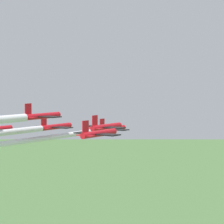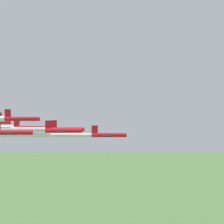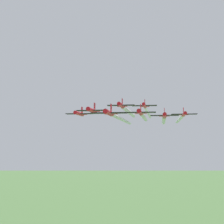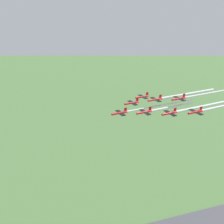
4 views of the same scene
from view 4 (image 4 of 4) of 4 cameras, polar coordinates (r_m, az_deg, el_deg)
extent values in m
cylinder|color=red|center=(116.30, 1.91, -0.28)|extent=(6.98, 7.41, 1.11)
cube|color=black|center=(116.55, 2.18, -0.23)|extent=(7.85, 7.53, 0.18)
cube|color=red|center=(117.37, 3.55, 0.64)|extent=(1.20, 1.28, 2.22)
cube|color=red|center=(117.90, 3.53, 0.02)|extent=(3.12, 3.01, 0.12)
cylinder|color=red|center=(115.92, 8.34, -0.08)|extent=(6.98, 7.41, 1.11)
cube|color=black|center=(116.24, 8.59, -0.03)|extent=(7.85, 7.53, 0.18)
cube|color=red|center=(117.37, 9.91, 0.85)|extent=(1.20, 1.28, 2.22)
cube|color=red|center=(117.89, 9.87, 0.22)|extent=(3.12, 3.01, 0.12)
cylinder|color=red|center=(126.03, 5.13, 2.35)|extent=(6.98, 7.41, 1.11)
cube|color=black|center=(126.32, 5.37, 2.39)|extent=(7.85, 7.53, 0.18)
cube|color=red|center=(127.37, 6.61, 3.18)|extent=(1.20, 1.28, 2.22)
cube|color=red|center=(127.84, 6.58, 2.60)|extent=(3.12, 3.01, 0.12)
cylinder|color=red|center=(117.41, 14.69, -0.34)|extent=(6.98, 7.41, 1.11)
cube|color=black|center=(117.78, 14.92, -0.29)|extent=(7.85, 7.53, 0.18)
cube|color=red|center=(119.18, 16.15, 0.57)|extent=(1.20, 1.28, 2.22)
cube|color=red|center=(119.70, 16.08, -0.04)|extent=(3.12, 3.01, 0.12)
cylinder|color=red|center=(125.83, 11.11, 3.19)|extent=(6.98, 7.41, 1.11)
cube|color=black|center=(126.18, 11.33, 3.23)|extent=(7.85, 7.53, 0.18)
cube|color=red|center=(127.53, 12.52, 4.00)|extent=(1.20, 1.28, 2.22)
cube|color=red|center=(127.97, 12.47, 3.42)|extent=(3.12, 3.01, 0.12)
cylinder|color=red|center=(136.85, 7.85, 3.95)|extent=(6.98, 7.41, 1.11)
cube|color=black|center=(137.17, 8.06, 3.99)|extent=(7.85, 7.53, 0.18)
cube|color=red|center=(138.39, 9.19, 4.69)|extent=(1.20, 1.28, 2.22)
cube|color=red|center=(138.82, 9.15, 4.15)|extent=(3.12, 3.01, 0.12)
cylinder|color=red|center=(119.83, 20.88, -0.04)|extent=(6.98, 7.41, 1.11)
cube|color=black|center=(120.24, 21.09, 0.00)|extent=(7.85, 7.53, 0.18)
cube|color=red|center=(121.92, 22.22, 0.85)|extent=(1.20, 1.28, 2.22)
cube|color=red|center=(122.41, 22.12, 0.24)|extent=(3.12, 3.01, 0.12)
cylinder|color=red|center=(127.51, 16.97, 3.34)|extent=(6.98, 7.41, 1.11)
cube|color=black|center=(127.90, 17.17, 3.37)|extent=(7.85, 7.53, 0.18)
cube|color=red|center=(129.52, 18.28, 4.12)|extent=(1.20, 1.28, 2.22)
cube|color=red|center=(129.94, 18.21, 3.55)|extent=(3.12, 3.01, 0.12)
cylinder|color=white|center=(130.23, 12.81, 1.75)|extent=(31.99, 34.40, 0.97)
cylinder|color=white|center=(126.66, 15.53, 1.34)|extent=(20.30, 21.77, 1.18)
cylinder|color=white|center=(133.62, 22.88, 1.43)|extent=(28.06, 30.12, 1.33)
cylinder|color=white|center=(141.48, 19.43, 4.52)|extent=(28.91, 31.02, 1.39)
cylinder|color=white|center=(149.76, 26.12, 4.83)|extent=(37.39, 40.22, 1.00)
camera|label=1|loc=(219.78, 16.68, 13.10)|focal=85.00mm
camera|label=2|loc=(239.26, -13.34, 14.25)|focal=85.00mm
camera|label=3|loc=(100.74, -34.84, -12.84)|focal=50.00mm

